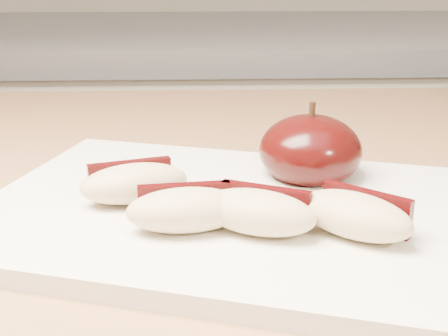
{
  "coord_description": "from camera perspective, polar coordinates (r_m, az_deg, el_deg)",
  "views": [
    {
      "loc": [
        -0.04,
        0.02,
        1.07
      ],
      "look_at": [
        -0.02,
        0.4,
        0.94
      ],
      "focal_mm": 50.0,
      "sensor_mm": 36.0,
      "label": 1
    }
  ],
  "objects": [
    {
      "name": "back_cabinet",
      "position": [
        1.32,
        -0.53,
        -7.84
      ],
      "size": [
        2.4,
        0.62,
        0.94
      ],
      "color": "silver",
      "rests_on": "ground"
    },
    {
      "name": "cutting_board",
      "position": [
        0.41,
        0.0,
        -4.14
      ],
      "size": [
        0.37,
        0.31,
        0.01
      ],
      "primitive_type": "cube",
      "rotation": [
        0.0,
        0.0,
        -0.31
      ],
      "color": "white",
      "rests_on": "island_counter"
    },
    {
      "name": "apple_half",
      "position": [
        0.46,
        7.89,
        1.58
      ],
      "size": [
        0.1,
        0.1,
        0.06
      ],
      "rotation": [
        0.0,
        0.0,
        0.39
      ],
      "color": "black",
      "rests_on": "cutting_board"
    },
    {
      "name": "apple_wedge_a",
      "position": [
        0.41,
        -8.23,
        -1.34
      ],
      "size": [
        0.08,
        0.05,
        0.03
      ],
      "rotation": [
        0.0,
        0.0,
        0.3
      ],
      "color": "tan",
      "rests_on": "cutting_board"
    },
    {
      "name": "apple_wedge_b",
      "position": [
        0.37,
        -3.47,
        -3.76
      ],
      "size": [
        0.07,
        0.04,
        0.03
      ],
      "rotation": [
        0.0,
        0.0,
        0.11
      ],
      "color": "tan",
      "rests_on": "cutting_board"
    },
    {
      "name": "apple_wedge_c",
      "position": [
        0.36,
        3.13,
        -3.97
      ],
      "size": [
        0.08,
        0.06,
        0.03
      ],
      "rotation": [
        0.0,
        0.0,
        -0.43
      ],
      "color": "tan",
      "rests_on": "cutting_board"
    },
    {
      "name": "apple_wedge_d",
      "position": [
        0.37,
        11.94,
        -4.18
      ],
      "size": [
        0.08,
        0.07,
        0.03
      ],
      "rotation": [
        0.0,
        0.0,
        -0.71
      ],
      "color": "tan",
      "rests_on": "cutting_board"
    }
  ]
}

